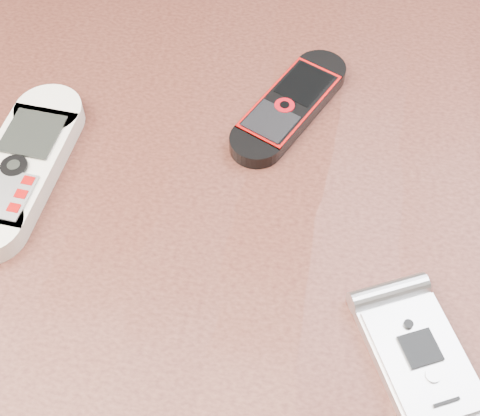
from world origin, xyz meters
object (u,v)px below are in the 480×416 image
nokia_white (21,167)px  motorola_razr (420,357)px  table (234,290)px  nokia_black_red (290,105)px

nokia_white → motorola_razr: nokia_white is taller
nokia_white → motorola_razr: bearing=-15.4°
table → motorola_razr: 0.19m
table → nokia_black_red: nokia_black_red is taller
nokia_white → nokia_black_red: 0.20m
nokia_white → motorola_razr: (0.28, -0.10, -0.00)m
nokia_white → table: bearing=-0.2°
nokia_white → nokia_black_red: nokia_white is taller
nokia_black_red → motorola_razr: bearing=-36.8°
table → nokia_white: nokia_white is taller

